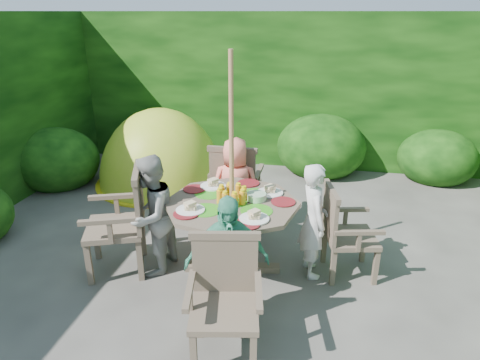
% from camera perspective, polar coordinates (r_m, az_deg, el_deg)
% --- Properties ---
extents(ground, '(60.00, 60.00, 0.00)m').
position_cam_1_polar(ground, '(4.33, 1.09, -13.59)').
color(ground, '#403D39').
rests_on(ground, ground).
extents(hedge_enclosure, '(9.00, 9.00, 2.50)m').
position_cam_1_polar(hedge_enclosure, '(5.02, 3.94, 7.15)').
color(hedge_enclosure, black).
rests_on(hedge_enclosure, ground).
extents(patio_table, '(1.54, 1.54, 0.93)m').
position_cam_1_polar(patio_table, '(4.20, -1.02, -4.45)').
color(patio_table, '#483C2F').
rests_on(patio_table, ground).
extents(parasol_pole, '(0.05, 0.05, 2.20)m').
position_cam_1_polar(parasol_pole, '(4.02, -1.12, 1.26)').
color(parasol_pole, '#9A6A3D').
rests_on(parasol_pole, ground).
extents(garden_chair_right, '(0.58, 0.63, 0.90)m').
position_cam_1_polar(garden_chair_right, '(4.36, 13.63, -6.64)').
color(garden_chair_right, '#483C2F').
rests_on(garden_chair_right, ground).
extents(garden_chair_left, '(0.74, 0.78, 1.05)m').
position_cam_1_polar(garden_chair_left, '(4.44, -15.29, -5.12)').
color(garden_chair_left, '#483C2F').
rests_on(garden_chair_left, ground).
extents(garden_chair_back, '(0.60, 0.54, 1.00)m').
position_cam_1_polar(garden_chair_back, '(5.24, -0.64, -0.40)').
color(garden_chair_back, '#483C2F').
rests_on(garden_chair_back, ground).
extents(garden_chair_front, '(0.63, 0.58, 0.92)m').
position_cam_1_polar(garden_chair_front, '(3.34, -2.06, -15.29)').
color(garden_chair_front, '#483C2F').
rests_on(garden_chair_front, ground).
extents(child_right, '(0.40, 0.49, 1.17)m').
position_cam_1_polar(child_right, '(4.26, 9.77, -5.35)').
color(child_right, silver).
rests_on(child_right, ground).
extents(child_left, '(0.54, 0.65, 1.23)m').
position_cam_1_polar(child_left, '(4.33, -11.75, -4.66)').
color(child_left, '#969691').
rests_on(child_left, ground).
extents(child_back, '(0.62, 0.44, 1.18)m').
position_cam_1_polar(child_back, '(4.95, -0.61, -1.05)').
color(child_back, '#FF7E69').
rests_on(child_back, ground).
extents(child_front, '(0.75, 0.51, 1.19)m').
position_cam_1_polar(child_front, '(3.53, -1.73, -11.04)').
color(child_front, '#47A784').
rests_on(child_front, ground).
extents(dome_tent, '(2.20, 2.20, 2.31)m').
position_cam_1_polar(dome_tent, '(6.83, -10.32, -0.22)').
color(dome_tent, '#A4C325').
rests_on(dome_tent, ground).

